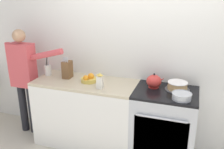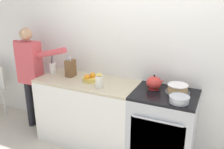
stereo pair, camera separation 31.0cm
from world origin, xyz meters
TOP-DOWN VIEW (x-y plane):
  - wall_back at (0.00, 0.63)m, footprint 8.00×0.04m
  - counter_cabinet at (-0.72, 0.31)m, footprint 1.36×0.61m
  - stove_range at (0.34, 0.30)m, footprint 0.75×0.64m
  - layer_cake at (0.46, 0.40)m, footprint 0.29×0.29m
  - tea_kettle at (0.18, 0.39)m, footprint 0.23×0.19m
  - mixing_bowl at (0.53, 0.14)m, footprint 0.22×0.22m
  - knife_block at (-1.01, 0.36)m, footprint 0.11×0.14m
  - utensil_crock at (-1.32, 0.37)m, footprint 0.09×0.09m
  - fruit_bowl at (-0.67, 0.31)m, footprint 0.21×0.21m
  - milk_carton at (-0.45, 0.15)m, footprint 0.07×0.07m
  - person_baker at (-1.66, 0.29)m, footprint 0.91×0.20m

SIDE VIEW (x-z plane):
  - counter_cabinet at x=-0.72m, z-range 0.00..0.92m
  - stove_range at x=0.34m, z-range 0.00..0.92m
  - person_baker at x=-1.66m, z-range 0.15..1.71m
  - fruit_bowl at x=-0.67m, z-range 0.90..1.01m
  - mixing_bowl at x=0.53m, z-range 0.92..1.00m
  - layer_cake at x=0.46m, z-range 0.92..1.02m
  - utensil_crock at x=-1.32m, z-range 0.85..1.14m
  - tea_kettle at x=0.18m, z-range 0.91..1.09m
  - milk_carton at x=-0.45m, z-range 0.91..1.11m
  - knife_block at x=-1.01m, z-range 0.89..1.19m
  - wall_back at x=0.00m, z-range 0.00..2.60m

